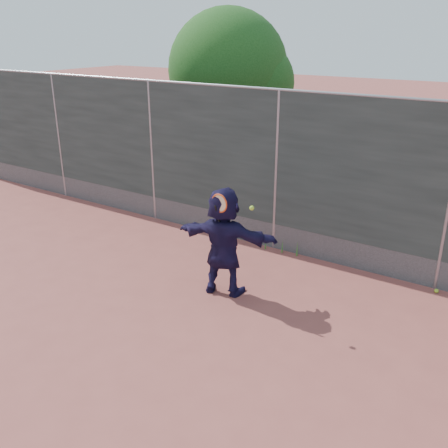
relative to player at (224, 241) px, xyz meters
The scene contains 7 objects.
ground 1.76m from the player, 95.54° to the right, with size 80.00×80.00×0.00m, color #9E4C42.
player is the anchor object (origin of this frame).
ball_ground 3.54m from the player, 32.30° to the left, with size 0.07×0.07×0.07m, color #A0D12E.
fence 2.11m from the player, 94.22° to the left, with size 20.00×0.06×3.03m.
swing_action 0.72m from the player, 62.52° to the right, with size 0.76×0.16×0.51m.
tree_left 6.21m from the player, 120.72° to the left, with size 3.15×3.00×4.53m.
weed_clump 2.02m from the player, 85.48° to the left, with size 0.68×0.07×0.30m.
Camera 1 is at (4.06, -4.48, 3.98)m, focal length 40.00 mm.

